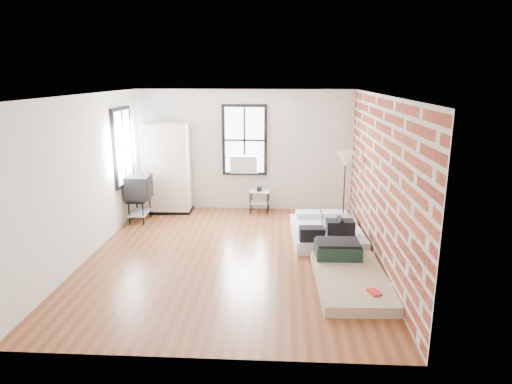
# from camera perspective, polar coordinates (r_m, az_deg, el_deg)

# --- Properties ---
(ground) EXTENTS (6.00, 6.00, 0.00)m
(ground) POSITION_cam_1_polar(r_m,az_deg,el_deg) (8.16, -3.08, -8.02)
(ground) COLOR brown
(ground) RESTS_ON ground
(room_shell) EXTENTS (5.02, 6.02, 2.80)m
(room_shell) POSITION_cam_1_polar(r_m,az_deg,el_deg) (7.99, -1.31, 4.53)
(room_shell) COLOR silver
(room_shell) RESTS_ON ground
(mattress_main) EXTENTS (1.40, 1.83, 0.57)m
(mattress_main) POSITION_cam_1_polar(r_m,az_deg,el_deg) (9.01, 8.75, -4.91)
(mattress_main) COLOR white
(mattress_main) RESTS_ON ground
(mattress_bare) EXTENTS (1.12, 2.04, 0.43)m
(mattress_bare) POSITION_cam_1_polar(r_m,az_deg,el_deg) (7.36, 11.40, -9.79)
(mattress_bare) COLOR tan
(mattress_bare) RESTS_ON ground
(wardrobe) EXTENTS (1.06, 0.63, 2.06)m
(wardrobe) POSITION_cam_1_polar(r_m,az_deg,el_deg) (10.68, -11.00, 2.92)
(wardrobe) COLOR black
(wardrobe) RESTS_ON ground
(side_table) EXTENTS (0.47, 0.39, 0.60)m
(side_table) POSITION_cam_1_polar(r_m,az_deg,el_deg) (10.57, 0.45, -0.43)
(side_table) COLOR black
(side_table) RESTS_ON ground
(floor_lamp) EXTENTS (0.35, 0.35, 1.62)m
(floor_lamp) POSITION_cam_1_polar(r_m,az_deg,el_deg) (9.39, 11.12, 3.56)
(floor_lamp) COLOR black
(floor_lamp) RESTS_ON ground
(tv_stand) EXTENTS (0.53, 0.73, 1.01)m
(tv_stand) POSITION_cam_1_polar(r_m,az_deg,el_deg) (10.16, -14.45, 0.40)
(tv_stand) COLOR black
(tv_stand) RESTS_ON ground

